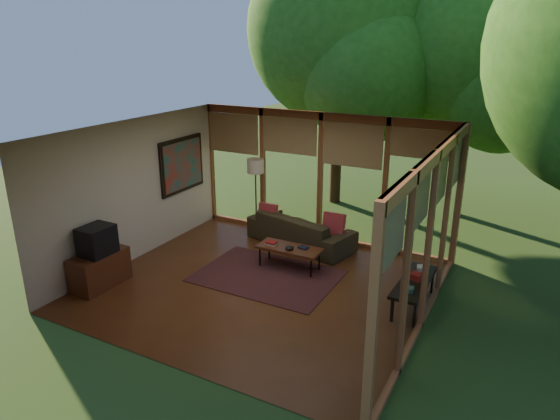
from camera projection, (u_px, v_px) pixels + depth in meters
The scene contains 25 objects.
floor at pixel (261, 286), 8.69m from camera, with size 5.50×5.50×0.00m, color brown.
ceiling at pixel (258, 132), 7.81m from camera, with size 5.50×5.50×0.00m, color white.
wall_left at pixel (135, 190), 9.47m from camera, with size 0.04×5.00×2.70m, color beige.
wall_front at pixel (158, 272), 6.16m from camera, with size 5.50×0.04×2.70m, color beige.
window_wall_back at pixel (320, 178), 10.33m from camera, with size 5.50×0.12×2.70m, color #99552F.
window_wall_right at pixel (428, 243), 7.03m from camera, with size 0.12×5.00×2.70m, color #99552F.
tree_nw at pixel (342, 30), 11.87m from camera, with size 4.53×4.53×6.55m.
tree_ne at pixel (474, 48), 11.00m from camera, with size 3.78×3.78×5.77m.
rug at pixel (267, 276), 9.04m from camera, with size 2.48×1.76×0.01m, color maroon.
sofa at pixel (301, 230), 10.33m from camera, with size 2.27×0.89×0.66m, color #37301B.
pillow_left at pixel (268, 213), 10.55m from camera, with size 0.40×0.13×0.40m, color maroon.
pillow_right at pixel (334, 224), 9.87m from camera, with size 0.43×0.14×0.43m, color maroon.
ct_book_lower at pixel (272, 244), 9.34m from camera, with size 0.20×0.15×0.03m, color beige.
ct_book_upper at pixel (272, 242), 9.33m from camera, with size 0.20×0.15×0.03m, color maroon.
ct_book_side at pixel (303, 248), 9.18m from camera, with size 0.18×0.13×0.03m, color black.
ct_bowl at pixel (289, 248), 9.11m from camera, with size 0.16×0.16×0.07m, color black.
media_cabinet at pixel (100, 270), 8.62m from camera, with size 0.50×1.00×0.60m, color #5C2C19.
television at pixel (97, 240), 8.43m from camera, with size 0.45×0.55×0.50m, color black.
console_book_a at pixel (401, 288), 7.59m from camera, with size 0.20×0.14×0.07m, color #345C54.
console_book_b at pixel (409, 275), 7.96m from camera, with size 0.24×0.17×0.11m, color maroon.
console_book_c at pixel (415, 267), 8.30m from camera, with size 0.25×0.18×0.07m, color beige.
floor_lamp at pixel (255, 170), 10.69m from camera, with size 0.36×0.36×1.65m.
coffee_table at pixel (289, 249), 9.24m from camera, with size 1.20×0.50×0.43m.
side_console at pixel (408, 282), 7.95m from camera, with size 0.60×1.40×0.46m.
wall_painting at pixel (182, 165), 10.56m from camera, with size 0.06×1.35×1.15m.
Camera 1 is at (3.96, -6.71, 4.09)m, focal length 32.00 mm.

